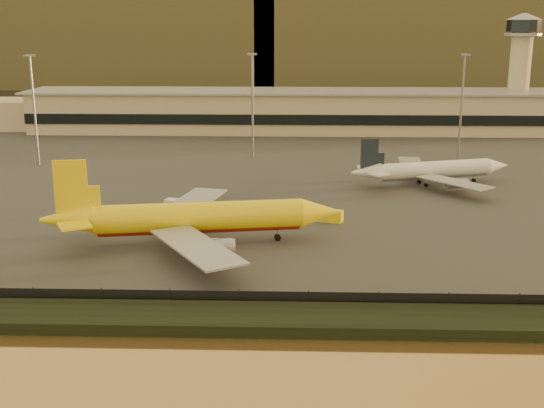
% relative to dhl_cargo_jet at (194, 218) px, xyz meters
% --- Properties ---
extents(ground, '(900.00, 900.00, 0.00)m').
position_rel_dhl_cargo_jet_xyz_m(ground, '(14.56, -11.00, -4.17)').
color(ground, black).
rests_on(ground, ground).
extents(embankment, '(320.00, 7.00, 1.40)m').
position_rel_dhl_cargo_jet_xyz_m(embankment, '(14.56, -28.00, -3.47)').
color(embankment, black).
rests_on(embankment, ground).
extents(tarmac, '(320.00, 220.00, 0.20)m').
position_rel_dhl_cargo_jet_xyz_m(tarmac, '(14.56, 84.00, -4.07)').
color(tarmac, '#2D2D2D').
rests_on(tarmac, ground).
extents(perimeter_fence, '(300.00, 0.05, 2.20)m').
position_rel_dhl_cargo_jet_xyz_m(perimeter_fence, '(14.56, -24.00, -2.87)').
color(perimeter_fence, black).
rests_on(perimeter_fence, tarmac).
extents(terminal_building, '(202.00, 25.00, 12.60)m').
position_rel_dhl_cargo_jet_xyz_m(terminal_building, '(0.03, 114.55, 2.08)').
color(terminal_building, tan).
rests_on(terminal_building, tarmac).
extents(control_tower, '(11.20, 11.20, 35.50)m').
position_rel_dhl_cargo_jet_xyz_m(control_tower, '(84.56, 120.00, 17.49)').
color(control_tower, tan).
rests_on(control_tower, tarmac).
extents(apron_light_masts, '(152.20, 12.20, 25.40)m').
position_rel_dhl_cargo_jet_xyz_m(apron_light_masts, '(29.56, 64.00, 11.53)').
color(apron_light_masts, slate).
rests_on(apron_light_masts, tarmac).
extents(distant_hills, '(470.00, 160.00, 70.00)m').
position_rel_dhl_cargo_jet_xyz_m(distant_hills, '(-6.19, 329.00, 27.22)').
color(distant_hills, brown).
rests_on(distant_hills, ground).
extents(dhl_cargo_jet, '(44.44, 43.01, 13.30)m').
position_rel_dhl_cargo_jet_xyz_m(dhl_cargo_jet, '(0.00, 0.00, 0.00)').
color(dhl_cargo_jet, yellow).
rests_on(dhl_cargo_jet, tarmac).
extents(white_narrowbody_jet, '(34.59, 32.95, 10.13)m').
position_rel_dhl_cargo_jet_xyz_m(white_narrowbody_jet, '(43.06, 40.81, -0.95)').
color(white_narrowbody_jet, silver).
rests_on(white_narrowbody_jet, tarmac).
extents(gse_vehicle_yellow, '(4.71, 3.16, 1.94)m').
position_rel_dhl_cargo_jet_xyz_m(gse_vehicle_yellow, '(20.82, 12.85, -3.00)').
color(gse_vehicle_yellow, yellow).
rests_on(gse_vehicle_yellow, tarmac).
extents(gse_vehicle_white, '(4.80, 3.24, 1.98)m').
position_rel_dhl_cargo_jet_xyz_m(gse_vehicle_white, '(-5.80, 18.88, -2.98)').
color(gse_vehicle_white, silver).
rests_on(gse_vehicle_white, tarmac).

